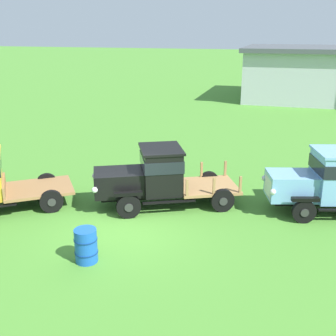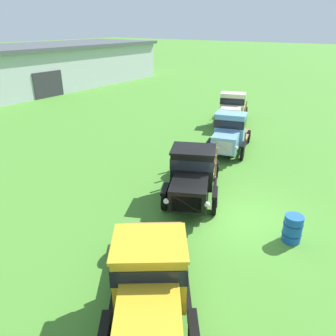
# 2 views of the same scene
# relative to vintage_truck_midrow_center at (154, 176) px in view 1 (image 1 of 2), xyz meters

# --- Properties ---
(ground_plane) EXTENTS (240.00, 240.00, 0.00)m
(ground_plane) POSITION_rel_vintage_truck_midrow_center_xyz_m (-0.25, -2.07, -1.11)
(ground_plane) COLOR #47842D
(vintage_truck_midrow_center) EXTENTS (5.34, 3.75, 2.11)m
(vintage_truck_midrow_center) POSITION_rel_vintage_truck_midrow_center_xyz_m (0.00, 0.00, 0.00)
(vintage_truck_midrow_center) COLOR black
(vintage_truck_midrow_center) RESTS_ON ground
(vintage_truck_far_side) EXTENTS (4.97, 2.92, 2.18)m
(vintage_truck_far_side) POSITION_rel_vintage_truck_midrow_center_xyz_m (5.64, 1.05, -0.01)
(vintage_truck_far_side) COLOR black
(vintage_truck_far_side) RESTS_ON ground
(oil_drum_beside_row) EXTENTS (0.63, 0.63, 0.95)m
(oil_drum_beside_row) POSITION_rel_vintage_truck_midrow_center_xyz_m (-0.57, -4.16, -0.64)
(oil_drum_beside_row) COLOR #1951B2
(oil_drum_beside_row) RESTS_ON ground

